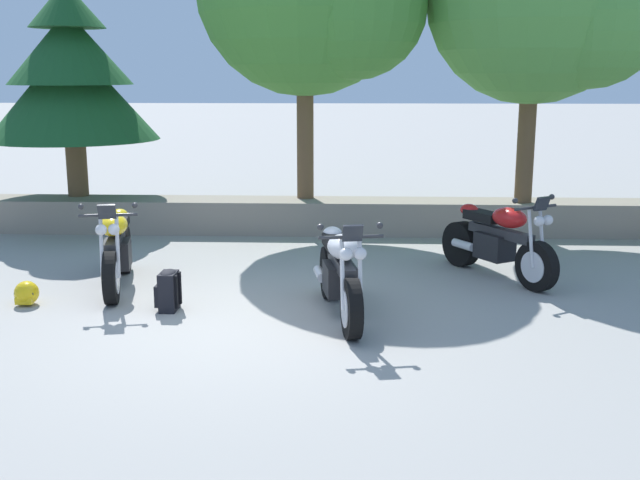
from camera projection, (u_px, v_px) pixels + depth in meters
name	position (u px, v px, depth m)	size (l,w,h in m)	color
ground_plane	(239.00, 322.00, 8.23)	(120.00, 120.00, 0.00)	gray
stone_wall	(280.00, 216.00, 12.86)	(36.00, 0.80, 0.55)	gray
motorcycle_yellow_near_left	(116.00, 250.00, 9.46)	(0.80, 2.05, 1.18)	black
motorcycle_silver_centre	(340.00, 274.00, 8.31)	(0.77, 2.06, 1.18)	black
motorcycle_red_far_right	(499.00, 242.00, 9.90)	(1.24, 1.84, 1.18)	black
rider_backpack	(168.00, 289.00, 8.59)	(0.27, 0.30, 0.47)	black
rider_helmet	(26.00, 293.00, 8.82)	(0.28, 0.28, 0.28)	yellow
pine_tree_far_left	(71.00, 75.00, 12.77)	(2.85, 2.85, 3.53)	brown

